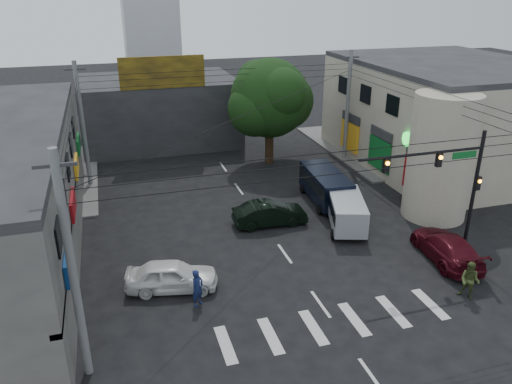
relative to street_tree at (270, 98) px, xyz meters
name	(u,v)px	position (x,y,z in m)	size (l,w,h in m)	color
ground	(298,272)	(-4.00, -17.00, -5.47)	(160.00, 160.00, 0.00)	black
sidewalk_far_right	(407,144)	(14.00, 1.00, -5.40)	(16.00, 16.00, 0.15)	#514F4C
building_right	(446,116)	(14.00, -4.00, -1.47)	(14.00, 18.00, 8.00)	gray
corner_column	(440,157)	(7.00, -13.00, -1.47)	(4.00, 4.00, 8.00)	gray
building_far	(159,110)	(-8.00, 9.00, -2.47)	(14.00, 10.00, 6.00)	#232326
billboard	(162,72)	(-8.00, 4.10, 1.83)	(7.00, 0.30, 2.60)	olive
street_tree	(270,98)	(0.00, 0.00, 0.00)	(6.40, 6.40, 8.70)	black
traffic_gantry	(450,178)	(3.82, -18.00, -0.64)	(7.10, 0.35, 7.20)	black
utility_pole_near_left	(73,271)	(-14.50, -21.50, -0.87)	(0.32, 0.32, 9.20)	#59595B
utility_pole_far_left	(83,126)	(-14.50, -1.00, -0.87)	(0.32, 0.32, 9.20)	#59595B
utility_pole_far_right	(348,107)	(6.50, -1.00, -0.87)	(0.32, 0.32, 9.20)	#59595B
dark_sedan	(270,214)	(-3.66, -11.24, -4.71)	(4.67, 1.78, 1.52)	black
white_compact	(172,276)	(-10.54, -16.67, -4.71)	(4.77, 2.70, 1.53)	silver
maroon_sedan	(446,247)	(4.24, -18.13, -4.71)	(2.77, 5.50, 1.53)	#420912
silver_minivan	(346,213)	(0.73, -12.99, -4.48)	(3.28, 4.98, 1.98)	#AEB0B7
navy_van	(325,187)	(1.12, -8.98, -4.38)	(2.48, 5.61, 2.19)	black
traffic_officer	(197,288)	(-9.57, -18.37, -4.54)	(0.81, 0.78, 1.88)	#141E46
pedestrian_olive	(470,281)	(2.99, -21.56, -4.51)	(1.11, 1.18, 1.93)	#3A4720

